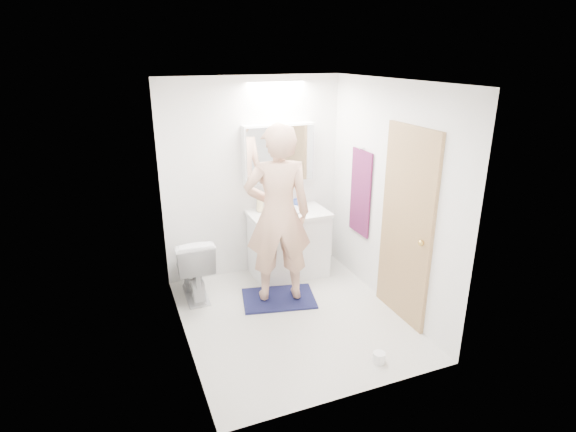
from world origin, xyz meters
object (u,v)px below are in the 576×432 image
person (278,215)px  soap_bottle_b (267,204)px  toothbrush_cup (297,203)px  vanity_cabinet (288,245)px  soap_bottle_a (260,202)px  toilet (193,266)px  medicine_cabinet (279,153)px  toilet_paper_roll (379,358)px

person → soap_bottle_b: bearing=-88.1°
soap_bottle_b → toothbrush_cup: size_ratio=1.50×
vanity_cabinet → soap_bottle_b: size_ratio=5.87×
soap_bottle_a → soap_bottle_b: size_ratio=1.61×
toilet → toothbrush_cup: (1.38, 0.28, 0.49)m
toilet → soap_bottle_a: bearing=-162.1°
vanity_cabinet → toothbrush_cup: bearing=42.0°
soap_bottle_a → toothbrush_cup: bearing=1.2°
medicine_cabinet → toilet: (-1.16, -0.33, -1.13)m
vanity_cabinet → toilet_paper_roll: size_ratio=8.18×
medicine_cabinet → soap_bottle_b: bearing=-169.6°
soap_bottle_b → toilet_paper_roll: size_ratio=1.39×
medicine_cabinet → soap_bottle_a: medicine_cabinet is taller
vanity_cabinet → person: person is taller
soap_bottle_a → toothbrush_cup: size_ratio=2.42×
vanity_cabinet → toothbrush_cup: (0.18, 0.16, 0.48)m
medicine_cabinet → person: bearing=-111.4°
toilet → toilet_paper_roll: toilet is taller
soap_bottle_a → toothbrush_cup: (0.49, 0.01, -0.08)m
medicine_cabinet → toilet_paper_roll: bearing=-86.1°
medicine_cabinet → soap_bottle_b: medicine_cabinet is taller
person → toilet_paper_roll: 1.74m
vanity_cabinet → toothbrush_cup: toothbrush_cup is taller
toilet → soap_bottle_b: bearing=-162.1°
vanity_cabinet → toilet: vanity_cabinet is taller
vanity_cabinet → soap_bottle_a: bearing=154.0°
medicine_cabinet → toilet: 1.65m
toothbrush_cup → toilet: bearing=-168.7°
toilet → toothbrush_cup: bearing=-167.3°
medicine_cabinet → soap_bottle_b: 0.63m
medicine_cabinet → soap_bottle_b: (-0.16, -0.03, -0.60)m
toilet_paper_roll → person: bearing=108.0°
soap_bottle_a → vanity_cabinet: bearing=-26.0°
medicine_cabinet → toilet_paper_roll: medicine_cabinet is taller
vanity_cabinet → toilet_paper_roll: bearing=-86.9°
vanity_cabinet → toilet_paper_roll: 1.97m
person → toilet: bearing=-14.9°
soap_bottle_b → vanity_cabinet: bearing=-41.2°
soap_bottle_a → toilet_paper_roll: bearing=-78.8°
soap_bottle_a → toilet_paper_roll: size_ratio=2.25×
soap_bottle_a → toilet_paper_roll: soap_bottle_a is taller
toothbrush_cup → soap_bottle_a: bearing=-178.8°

